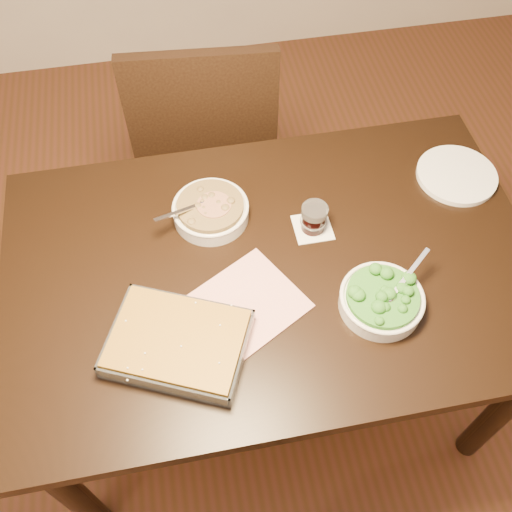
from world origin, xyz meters
TOP-DOWN VIEW (x-y plane):
  - ground at (0.00, 0.00)m, footprint 4.00×4.00m
  - table at (0.00, 0.00)m, footprint 1.40×0.90m
  - magazine_a at (-0.11, -0.12)m, footprint 0.38×0.35m
  - coaster at (0.13, 0.09)m, footprint 0.10×0.10m
  - stew_bowl at (-0.14, 0.18)m, footprint 0.22×0.21m
  - broccoli_bowl at (0.23, -0.17)m, footprint 0.21×0.21m
  - baking_dish at (-0.27, -0.20)m, footprint 0.38×0.34m
  - wine_tumbler at (0.13, 0.09)m, footprint 0.07×0.07m
  - dinner_plate at (0.59, 0.20)m, footprint 0.23×0.23m
  - chair_far at (-0.09, 0.69)m, footprint 0.51×0.51m

SIDE VIEW (x-z plane):
  - ground at x=0.00m, z-range 0.00..0.00m
  - chair_far at x=-0.09m, z-range 0.06..1.06m
  - table at x=0.00m, z-range 0.28..1.03m
  - coaster at x=0.13m, z-range 0.75..0.75m
  - magazine_a at x=-0.11m, z-range 0.75..0.76m
  - dinner_plate at x=0.59m, z-range 0.75..0.77m
  - baking_dish at x=-0.27m, z-range 0.75..0.81m
  - broccoli_bowl at x=0.23m, z-range 0.74..0.82m
  - stew_bowl at x=-0.14m, z-range 0.74..0.82m
  - wine_tumbler at x=0.13m, z-range 0.75..0.83m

